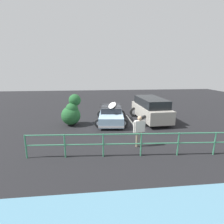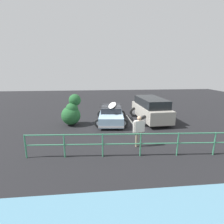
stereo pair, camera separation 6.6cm
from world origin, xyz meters
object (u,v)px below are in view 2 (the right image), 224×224
object	(u,v)px
suv_car	(151,109)
bush_near_left	(72,112)
sedan_car	(111,114)
person_bystander	(139,129)

from	to	relation	value
suv_car	bush_near_left	distance (m)	6.11
sedan_car	person_bystander	size ratio (longest dim) A/B	2.60
sedan_car	bush_near_left	world-z (taller)	bush_near_left
person_bystander	sedan_car	bearing A→B (deg)	-77.79
suv_car	person_bystander	distance (m)	5.20
sedan_car	person_bystander	distance (m)	4.74
suv_car	bush_near_left	world-z (taller)	bush_near_left
sedan_car	suv_car	xyz separation A→B (m)	(-3.15, -0.12, 0.34)
suv_car	bush_near_left	size ratio (longest dim) A/B	2.13
suv_car	bush_near_left	xyz separation A→B (m)	(6.08, 0.56, 0.04)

